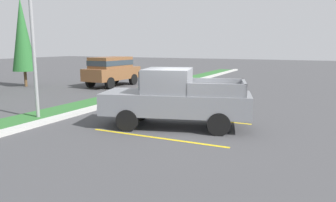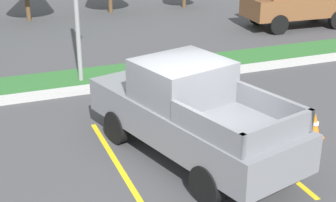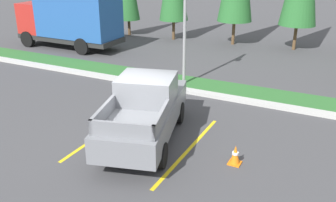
{
  "view_description": "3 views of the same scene",
  "coord_description": "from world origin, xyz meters",
  "px_view_note": "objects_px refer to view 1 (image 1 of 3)",
  "views": [
    {
      "loc": [
        -10.25,
        -4.33,
        2.9
      ],
      "look_at": [
        0.13,
        0.64,
        0.92
      ],
      "focal_mm": 34.54,
      "sensor_mm": 36.0,
      "label": 1
    },
    {
      "loc": [
        -3.91,
        -8.66,
        5.29
      ],
      "look_at": [
        -0.13,
        1.0,
        1.09
      ],
      "focal_mm": 54.96,
      "sensor_mm": 36.0,
      "label": 2
    },
    {
      "loc": [
        5.71,
        -9.2,
        5.79
      ],
      "look_at": [
        0.16,
        1.88,
        0.82
      ],
      "focal_mm": 40.13,
      "sensor_mm": 36.0,
      "label": 3
    }
  ],
  "objects_px": {
    "traffic_cone": "(207,105)",
    "street_light": "(35,29)",
    "pickup_truck_main": "(175,98)",
    "cypress_tree_rightmost": "(22,35)",
    "suv_distant": "(112,69)"
  },
  "relations": [
    {
      "from": "pickup_truck_main",
      "to": "cypress_tree_rightmost",
      "type": "xyz_separation_m",
      "value": [
        6.05,
        14.5,
        2.6
      ]
    },
    {
      "from": "pickup_truck_main",
      "to": "cypress_tree_rightmost",
      "type": "relative_size",
      "value": 0.89
    },
    {
      "from": "cypress_tree_rightmost",
      "to": "pickup_truck_main",
      "type": "bearing_deg",
      "value": -112.64
    },
    {
      "from": "traffic_cone",
      "to": "street_light",
      "type": "bearing_deg",
      "value": 127.3
    },
    {
      "from": "street_light",
      "to": "traffic_cone",
      "type": "relative_size",
      "value": 10.03
    },
    {
      "from": "suv_distant",
      "to": "traffic_cone",
      "type": "distance_m",
      "value": 10.9
    },
    {
      "from": "suv_distant",
      "to": "cypress_tree_rightmost",
      "type": "xyz_separation_m",
      "value": [
        -2.83,
        5.49,
        2.4
      ]
    },
    {
      "from": "suv_distant",
      "to": "cypress_tree_rightmost",
      "type": "relative_size",
      "value": 0.76
    },
    {
      "from": "pickup_truck_main",
      "to": "traffic_cone",
      "type": "bearing_deg",
      "value": -3.55
    },
    {
      "from": "pickup_truck_main",
      "to": "traffic_cone",
      "type": "distance_m",
      "value": 3.19
    },
    {
      "from": "cypress_tree_rightmost",
      "to": "traffic_cone",
      "type": "bearing_deg",
      "value": -101.35
    },
    {
      "from": "pickup_truck_main",
      "to": "cypress_tree_rightmost",
      "type": "bearing_deg",
      "value": 67.36
    },
    {
      "from": "cypress_tree_rightmost",
      "to": "traffic_cone",
      "type": "relative_size",
      "value": 10.31
    },
    {
      "from": "street_light",
      "to": "cypress_tree_rightmost",
      "type": "height_order",
      "value": "cypress_tree_rightmost"
    },
    {
      "from": "pickup_truck_main",
      "to": "traffic_cone",
      "type": "relative_size",
      "value": 9.22
    }
  ]
}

